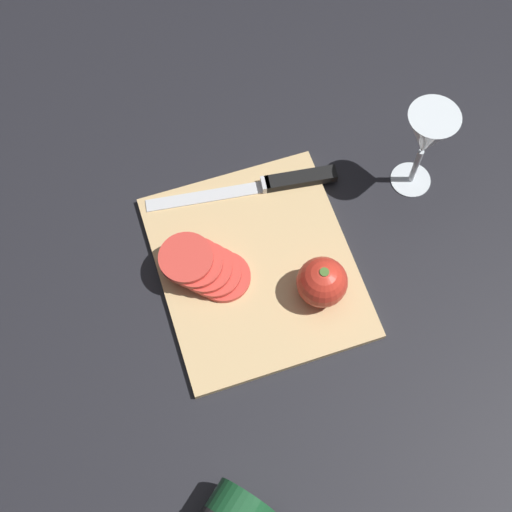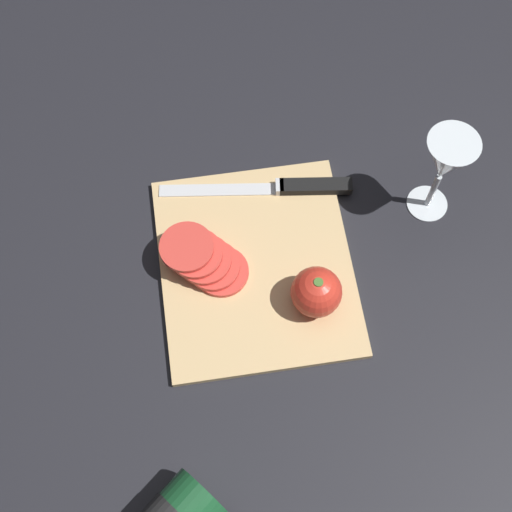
% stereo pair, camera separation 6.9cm
% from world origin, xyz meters
% --- Properties ---
extents(ground_plane, '(3.00, 3.00, 0.00)m').
position_xyz_m(ground_plane, '(0.00, 0.00, 0.00)').
color(ground_plane, black).
extents(cutting_board, '(0.31, 0.27, 0.01)m').
position_xyz_m(cutting_board, '(0.06, -0.01, 0.01)').
color(cutting_board, tan).
rests_on(cutting_board, ground_plane).
extents(wine_glass, '(0.07, 0.07, 0.17)m').
position_xyz_m(wine_glass, '(-0.01, 0.26, 0.12)').
color(wine_glass, silver).
rests_on(wine_glass, ground_plane).
extents(whole_tomato, '(0.07, 0.07, 0.07)m').
position_xyz_m(whole_tomato, '(0.13, 0.06, 0.05)').
color(whole_tomato, red).
rests_on(whole_tomato, cutting_board).
extents(knife, '(0.06, 0.29, 0.01)m').
position_xyz_m(knife, '(-0.06, 0.07, 0.02)').
color(knife, silver).
rests_on(knife, cutting_board).
extents(tomato_slice_stack_near, '(0.11, 0.12, 0.04)m').
position_xyz_m(tomato_slice_stack_near, '(0.05, -0.08, 0.03)').
color(tomato_slice_stack_near, '#D63D33').
rests_on(tomato_slice_stack_near, cutting_board).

